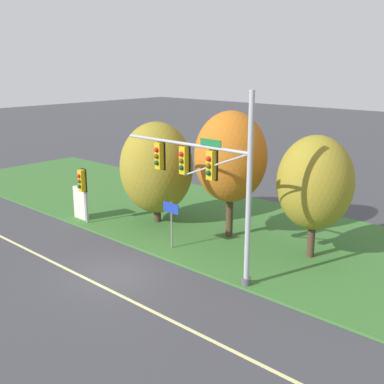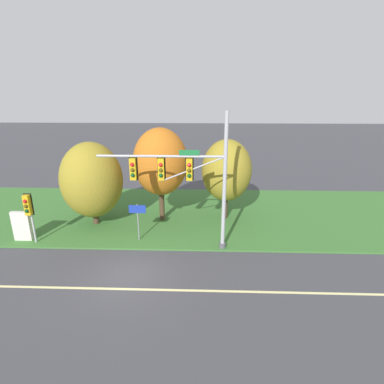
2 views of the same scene
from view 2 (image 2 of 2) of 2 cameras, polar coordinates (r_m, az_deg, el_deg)
name	(u,v)px [view 2 (image 2 of 2)]	position (r m, az deg, el deg)	size (l,w,h in m)	color
ground_plane	(128,274)	(16.28, -12.03, -15.12)	(160.00, 160.00, 0.00)	#3D3D42
lane_stripe	(122,289)	(15.33, -13.12, -17.55)	(36.00, 0.16, 0.01)	beige
grass_verge	(153,213)	(23.42, -7.35, -3.90)	(48.00, 11.50, 0.10)	#386B2D
traffic_signal_mast	(187,176)	(16.55, -1.05, 3.04)	(7.22, 0.49, 7.91)	#9EA0A5
pedestrian_signal_near_kerb	(28,208)	(20.11, -28.72, -2.70)	(0.46, 0.55, 3.19)	#9EA0A5
route_sign_post	(138,216)	(18.64, -10.30, -4.45)	(1.03, 0.08, 2.37)	slate
tree_nearest_road	(92,180)	(21.31, -18.53, 2.15)	(4.13, 4.13, 5.75)	#423021
tree_left_of_mast	(160,162)	(20.74, -6.03, 5.68)	(3.73, 3.73, 6.59)	#423021
tree_behind_signpost	(227,171)	(21.14, 6.61, 4.07)	(3.49, 3.49, 5.78)	#423021
info_kiosk	(22,226)	(21.37, -29.68, -5.67)	(1.10, 0.24, 1.90)	beige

